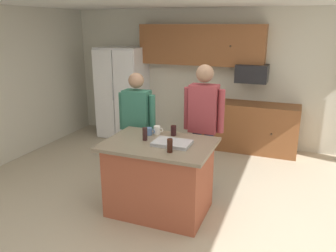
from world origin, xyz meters
The scene contains 15 objects.
floor centered at (0.00, 0.00, 0.00)m, with size 7.04×7.04×0.00m, color #B7A88E.
back_wall centered at (0.00, 2.80, 1.30)m, with size 6.40×0.10×2.60m, color beige.
cabinet_run_upper centered at (-0.40, 2.60, 1.93)m, with size 2.40×0.38×0.75m.
cabinet_run_lower centered at (0.60, 2.48, 0.45)m, with size 1.80×0.63×0.90m.
refrigerator centered at (-2.00, 2.38, 0.93)m, with size 0.92×0.76×1.86m.
microwave_over_range centered at (0.60, 2.50, 1.45)m, with size 0.56×0.40×0.32m, color black.
kitchen_island centered at (-0.10, -0.17, 0.47)m, with size 1.32×0.94×0.93m.
person_elder_center centered at (0.24, 0.61, 1.05)m, with size 0.57×0.24×1.79m.
person_guest_by_door centered at (-0.72, 0.48, 0.95)m, with size 0.57×0.22×1.65m.
tumbler_amber centered at (-0.29, -0.15, 1.01)m, with size 0.06×0.06×0.16m.
glass_dark_ale centered at (-0.03, 0.15, 0.99)m, with size 0.07×0.07×0.13m.
glass_short_whisky centered at (0.14, -0.42, 1.00)m, with size 0.06×0.06×0.16m.
mug_ceramic_white centered at (-0.33, 0.06, 0.97)m, with size 0.12×0.08×0.10m.
mug_blue_stoneware centered at (-0.25, 0.13, 0.98)m, with size 0.13×0.09×0.11m.
serving_tray centered at (0.08, -0.18, 0.95)m, with size 0.44×0.30×0.04m.
Camera 1 is at (1.40, -3.69, 2.29)m, focal length 35.86 mm.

